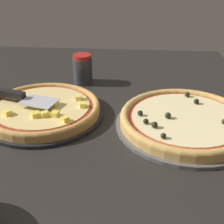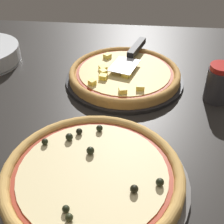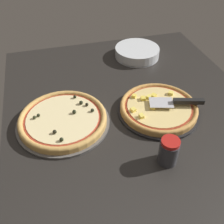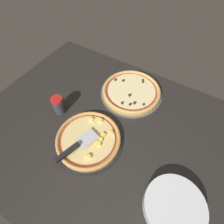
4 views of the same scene
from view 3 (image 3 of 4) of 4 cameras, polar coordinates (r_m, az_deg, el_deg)
ground_plane at (r=117.46cm, az=5.13°, el=-0.90°), size 142.83×113.89×3.60cm
pizza_pan_front at (r=118.09cm, az=10.03°, el=0.30°), size 36.16×36.16×1.00cm
pizza_front at (r=116.82cm, az=10.12°, el=1.05°), size 33.99×33.99×3.65cm
pizza_pan_back at (r=112.57cm, az=-10.53°, el=-2.23°), size 39.19×39.19×1.00cm
pizza_back at (r=111.19cm, az=-10.65°, el=-1.45°), size 36.84×36.84×4.05cm
serving_spatula at (r=117.36cm, az=15.04°, el=2.21°), size 11.15×23.87×2.00cm
plate_stack at (r=156.29cm, az=5.48°, el=12.82°), size 25.45×25.45×5.60cm
parmesan_shaker at (r=95.60cm, az=12.24°, el=-8.36°), size 7.20×7.20×10.79cm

